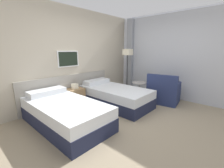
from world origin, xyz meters
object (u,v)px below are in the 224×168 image
Objects in this scene: nightstand at (75,97)px; side_table at (139,88)px; armchair at (163,93)px; bed_near_door at (65,113)px; floor_lamp at (128,56)px; bed_near_window at (115,96)px.

side_table is at bearing -32.68° from nightstand.
bed_near_door is at bearing 61.42° from armchair.
floor_lamp is (1.98, -0.33, 1.08)m from nightstand.
armchair is (1.13, -0.95, 0.03)m from bed_near_window.
bed_near_window is 1.28× the size of floor_lamp.
nightstand is 1.96m from side_table.
nightstand is 0.67× the size of armchair.
armchair is (-0.06, -1.39, -1.05)m from floor_lamp.
bed_near_door is 2.13× the size of armchair.
armchair is at bearing -92.43° from floor_lamp.
bed_near_door and nightstand have the same top height.
armchair is at bearing -19.35° from bed_near_door.
bed_near_window is 3.16× the size of nightstand.
nightstand is 0.40× the size of floor_lamp.
nightstand is at bearing 170.53° from floor_lamp.
floor_lamp reaches higher than armchair.
bed_near_door is 1.00× the size of bed_near_window.
armchair is (0.28, -0.66, -0.10)m from side_table.
bed_near_window is at bearing 40.62° from armchair.
bed_near_door is 3.01m from floor_lamp.
floor_lamp reaches higher than bed_near_window.
bed_near_door reaches higher than side_table.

